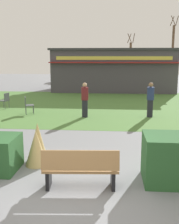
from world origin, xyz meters
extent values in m
plane|color=slate|center=(0.00, 0.00, 0.00)|extent=(80.00, 80.00, 0.00)
cube|color=#4C7A38|center=(0.00, 11.43, 0.00)|extent=(36.00, 12.00, 0.01)
cube|color=#9E7547|center=(0.16, 0.50, 0.45)|extent=(1.73, 0.60, 0.06)
cube|color=#9E7547|center=(0.18, 0.28, 0.73)|extent=(1.70, 0.25, 0.44)
cube|color=black|center=(-0.57, 0.45, 0.23)|extent=(0.11, 0.44, 0.45)
cube|color=black|center=(0.89, 0.56, 0.23)|extent=(0.11, 0.44, 0.45)
cube|color=#9E7547|center=(-0.65, 0.44, 0.57)|extent=(0.09, 0.44, 0.06)
cube|color=#9E7547|center=(0.97, 0.56, 0.57)|extent=(0.09, 0.44, 0.06)
cone|color=tan|center=(-1.20, 1.72, 0.49)|extent=(0.61, 0.61, 0.98)
cone|color=tan|center=(-1.26, 2.11, 0.55)|extent=(0.55, 0.55, 1.09)
cube|color=#47424C|center=(0.83, 19.20, 1.69)|extent=(9.97, 4.89, 3.38)
cube|color=#333338|center=(0.83, 19.20, 3.46)|extent=(10.27, 5.19, 0.16)
cube|color=maroon|center=(0.83, 16.57, 2.43)|extent=(10.07, 0.36, 0.08)
cube|color=#D8CC4C|center=(0.83, 16.73, 2.77)|extent=(8.98, 0.04, 0.28)
cube|color=#4C5156|center=(-5.31, 9.84, 0.45)|extent=(0.53, 0.53, 0.04)
cube|color=#4C5156|center=(-5.12, 9.79, 0.67)|extent=(0.15, 0.44, 0.44)
cylinder|color=#4C5156|center=(-5.45, 10.07, 0.23)|extent=(0.03, 0.03, 0.45)
cylinder|color=#4C5156|center=(-5.08, 9.98, 0.23)|extent=(0.03, 0.03, 0.45)
cylinder|color=#4C5156|center=(-5.17, 9.61, 0.23)|extent=(0.03, 0.03, 0.45)
cube|color=#4C5156|center=(-3.42, 8.48, 0.45)|extent=(0.57, 0.57, 0.04)
cube|color=#4C5156|center=(-3.61, 8.41, 0.67)|extent=(0.19, 0.43, 0.44)
cylinder|color=#4C5156|center=(-3.18, 8.36, 0.23)|extent=(0.03, 0.03, 0.45)
cylinder|color=#4C5156|center=(-3.31, 8.72, 0.23)|extent=(0.03, 0.03, 0.45)
cylinder|color=#4C5156|center=(-3.53, 8.23, 0.23)|extent=(0.03, 0.03, 0.45)
cylinder|color=#4C5156|center=(-3.67, 8.59, 0.23)|extent=(0.03, 0.03, 0.45)
cylinder|color=#23232D|center=(-0.50, 7.94, 0.42)|extent=(0.28, 0.28, 0.85)
cylinder|color=maroon|center=(-0.50, 7.94, 1.16)|extent=(0.34, 0.34, 0.62)
sphere|color=tan|center=(-0.50, 7.94, 1.58)|extent=(0.22, 0.22, 0.22)
cylinder|color=#23232D|center=(2.66, 8.23, 0.42)|extent=(0.28, 0.28, 0.85)
cylinder|color=navy|center=(2.66, 8.23, 1.16)|extent=(0.34, 0.34, 0.62)
sphere|color=#8C6647|center=(2.66, 8.23, 1.58)|extent=(0.22, 0.22, 0.22)
cube|color=#B7BABF|center=(-3.83, 26.01, 0.55)|extent=(4.34, 2.15, 0.60)
cube|color=black|center=(-3.98, 26.00, 0.98)|extent=(2.43, 1.77, 0.44)
cylinder|color=black|center=(-2.61, 27.04, 0.32)|extent=(0.66, 0.27, 0.64)
cylinder|color=black|center=(-2.45, 25.20, 0.32)|extent=(0.66, 0.27, 0.64)
cylinder|color=black|center=(-5.20, 26.82, 0.32)|extent=(0.66, 0.27, 0.64)
cylinder|color=black|center=(-5.05, 24.99, 0.32)|extent=(0.66, 0.27, 0.64)
cube|color=#2D6638|center=(1.23, 26.01, 0.55)|extent=(4.33, 2.13, 0.60)
cube|color=black|center=(1.08, 26.00, 0.98)|extent=(2.43, 1.76, 0.44)
cylinder|color=black|center=(2.45, 27.03, 0.32)|extent=(0.66, 0.27, 0.64)
cylinder|color=black|center=(2.60, 25.20, 0.32)|extent=(0.66, 0.27, 0.64)
cylinder|color=black|center=(-0.14, 26.83, 0.32)|extent=(0.66, 0.27, 0.64)
cylinder|color=black|center=(0.00, 24.99, 0.32)|extent=(0.66, 0.27, 0.64)
cylinder|color=brown|center=(2.88, 29.68, 2.26)|extent=(0.28, 0.28, 4.51)
cylinder|color=brown|center=(3.21, 29.79, 5.01)|extent=(0.25, 0.58, 1.12)
cylinder|color=brown|center=(2.70, 29.98, 5.01)|extent=(0.54, 0.36, 1.12)
cylinder|color=brown|center=(2.71, 29.38, 5.01)|extent=(0.54, 0.35, 1.12)
cylinder|color=brown|center=(7.80, 29.31, 3.22)|extent=(0.28, 0.28, 6.44)
cylinder|color=brown|center=(8.13, 29.41, 6.94)|extent=(0.25, 0.58, 1.12)
cylinder|color=brown|center=(7.62, 29.61, 6.94)|extent=(0.54, 0.36, 1.12)
cylinder|color=brown|center=(7.63, 29.01, 6.94)|extent=(0.54, 0.35, 1.12)
camera|label=1|loc=(0.86, -5.41, 2.95)|focal=45.00mm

